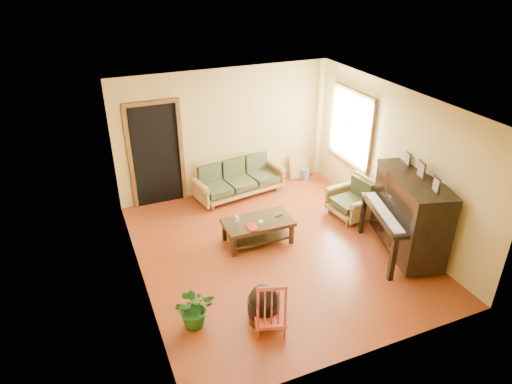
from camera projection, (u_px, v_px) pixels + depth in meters
name	position (u px, v px, depth m)	size (l,w,h in m)	color
floor	(276.00, 250.00, 7.84)	(5.00, 5.00, 0.00)	#65230D
doorway	(156.00, 156.00, 8.89)	(1.08, 0.16, 2.05)	black
window	(352.00, 127.00, 8.96)	(0.12, 1.36, 1.46)	white
sofa	(239.00, 178.00, 9.45)	(1.85, 0.78, 0.79)	#A5793C
coffee_table	(258.00, 231.00, 7.98)	(1.19, 0.65, 0.43)	black
armchair	(351.00, 198.00, 8.67)	(0.75, 0.79, 0.79)	#A5793C
piano	(410.00, 216.00, 7.48)	(0.94, 1.59, 1.41)	black
footstool	(264.00, 308.00, 6.26)	(0.45, 0.45, 0.43)	black
red_chair	(270.00, 305.00, 6.00)	(0.41, 0.45, 0.88)	maroon
leaning_frame	(299.00, 167.00, 10.20)	(0.43, 0.10, 0.58)	#BB903E
ceramic_crock	(305.00, 174.00, 10.25)	(0.20, 0.20, 0.25)	#2D4B89
potted_plant	(195.00, 308.00, 6.15)	(0.54, 0.47, 0.60)	#1D5418
book	(248.00, 228.00, 7.64)	(0.18, 0.24, 0.02)	maroon
candle	(237.00, 219.00, 7.82)	(0.07, 0.07, 0.11)	white
glass_jar	(261.00, 222.00, 7.77)	(0.08, 0.08, 0.06)	silver
remote	(279.00, 216.00, 8.02)	(0.15, 0.04, 0.02)	black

